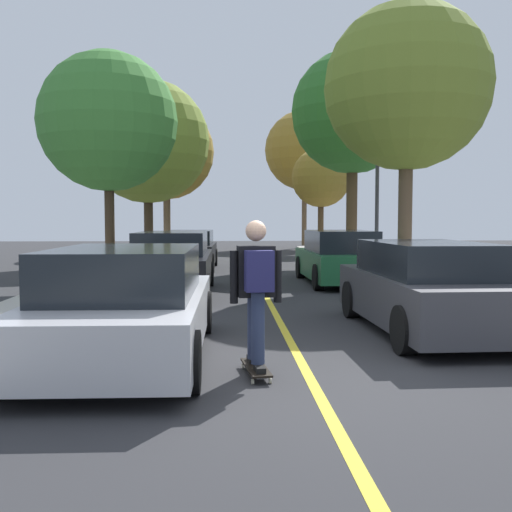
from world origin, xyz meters
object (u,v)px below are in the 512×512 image
skateboard (256,368)px  street_tree_left_near (148,142)px  parked_car_left_nearest (127,305)px  parked_car_left_far (190,250)px  parked_car_left_near (172,264)px  parked_car_right_nearest (426,288)px  parked_car_right_near (339,258)px  street_tree_left_far (166,152)px  street_tree_right_near (353,113)px  skateboarder (256,285)px  streetlamp (377,178)px  street_tree_right_farthest (305,150)px  street_tree_left_nearest (108,122)px  street_tree_right_nearest (407,88)px  street_tree_right_far (321,178)px

skateboard → street_tree_left_near: bearing=101.3°
parked_car_left_nearest → parked_car_left_far: 13.13m
parked_car_left_near → parked_car_right_nearest: parked_car_left_near is taller
parked_car_left_near → parked_car_right_near: bearing=24.7°
street_tree_left_far → street_tree_right_near: size_ratio=0.93×
skateboarder → streetlamp: bearing=69.8°
street_tree_right_near → parked_car_left_far: bearing=-166.4°
street_tree_right_farthest → street_tree_left_nearest: bearing=-110.8°
parked_car_right_nearest → street_tree_right_nearest: bearing=75.7°
street_tree_right_far → skateboarder: bearing=-101.0°
parked_car_left_far → skateboard: parked_car_left_far is taller
street_tree_right_nearest → streetlamp: bearing=88.6°
skateboard → skateboarder: bearing=-83.0°
parked_car_left_near → skateboarder: bearing=-77.8°
parked_car_left_near → parked_car_left_far: (0.00, 6.80, -0.04)m
parked_car_left_nearest → street_tree_left_nearest: street_tree_left_nearest is taller
streetlamp → street_tree_right_nearest: bearing=-91.4°
skateboarder → parked_car_left_near: bearing=102.2°
parked_car_left_near → streetlamp: (6.04, 4.87, 2.32)m
parked_car_left_nearest → street_tree_left_near: 15.91m
parked_car_left_nearest → street_tree_right_far: (5.96, 21.72, 3.06)m
parked_car_right_near → street_tree_right_far: size_ratio=0.87×
parked_car_left_nearest → street_tree_right_farthest: 28.91m
parked_car_left_nearest → street_tree_left_nearest: bearing=102.2°
street_tree_left_near → street_tree_left_far: bearing=90.0°
parked_car_left_nearest → street_tree_left_far: 23.01m
street_tree_left_far → street_tree_right_far: 7.78m
streetlamp → street_tree_left_nearest: bearing=-155.5°
streetlamp → skateboard: size_ratio=5.77×
parked_car_left_far → skateboard: (1.56, -14.04, -0.58)m
street_tree_left_far → street_tree_right_near: street_tree_right_near is taller
street_tree_right_far → skateboarder: street_tree_right_far is taller
street_tree_left_nearest → street_tree_right_far: size_ratio=1.13×
street_tree_right_farthest → parked_car_left_far: bearing=-112.1°
street_tree_left_far → parked_car_left_near: bearing=-84.1°
parked_car_left_nearest → street_tree_left_near: (-1.67, 15.32, 3.96)m
street_tree_left_near → parked_car_left_nearest: bearing=-83.8°
parked_car_left_near → parked_car_left_far: bearing=90.0°
street_tree_right_farthest → streetlamp: size_ratio=1.61×
parked_car_right_near → street_tree_right_near: size_ratio=0.57×
street_tree_right_near → streetlamp: street_tree_right_near is taller
street_tree_right_nearest → street_tree_left_far: bearing=117.7°
street_tree_left_far → skateboarder: street_tree_left_far is taller
parked_car_left_far → street_tree_right_nearest: 9.06m
parked_car_left_nearest → streetlamp: bearing=61.7°
parked_car_right_nearest → street_tree_right_far: bearing=85.3°
parked_car_left_nearest → street_tree_right_nearest: 10.92m
street_tree_right_farthest → skateboard: 29.61m
parked_car_right_nearest → street_tree_right_nearest: (1.67, 6.54, 4.46)m
parked_car_left_nearest → street_tree_right_far: street_tree_right_far is taller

